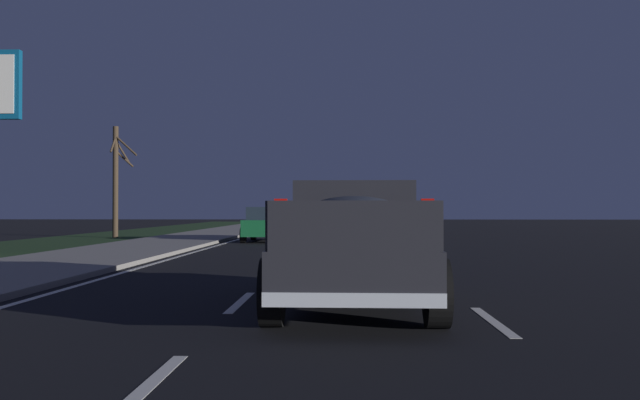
% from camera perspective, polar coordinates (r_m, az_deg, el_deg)
% --- Properties ---
extents(ground, '(144.00, 144.00, 0.00)m').
position_cam_1_polar(ground, '(27.34, 2.22, -3.78)').
color(ground, black).
extents(sidewalk_shoulder, '(108.00, 4.00, 0.12)m').
position_cam_1_polar(sidewalk_shoulder, '(28.29, -13.08, -3.54)').
color(sidewalk_shoulder, gray).
rests_on(sidewalk_shoulder, ground).
extents(grass_verge, '(108.00, 6.00, 0.01)m').
position_cam_1_polar(grass_verge, '(29.97, -22.37, -3.46)').
color(grass_verge, '#1E3819').
rests_on(grass_verge, ground).
extents(lane_markings, '(108.30, 7.04, 0.01)m').
position_cam_1_polar(lane_markings, '(30.73, -3.57, -3.44)').
color(lane_markings, silver).
rests_on(lane_markings, ground).
extents(pickup_truck, '(5.46, 2.35, 1.87)m').
position_cam_1_polar(pickup_truck, '(10.28, 2.83, -3.30)').
color(pickup_truck, '#232328').
rests_on(pickup_truck, ground).
extents(sedan_green, '(4.43, 2.07, 1.54)m').
position_cam_1_polar(sedan_green, '(31.06, -4.27, -1.97)').
color(sedan_green, '#14592D').
rests_on(sedan_green, ground).
extents(sedan_black, '(4.44, 2.09, 1.54)m').
position_cam_1_polar(sedan_black, '(41.98, 7.07, -1.66)').
color(sedan_black, black).
rests_on(sedan_black, ground).
extents(bare_tree_far, '(1.17, 1.35, 5.66)m').
position_cam_1_polar(bare_tree_far, '(36.72, -16.41, 1.69)').
color(bare_tree_far, '#423323').
rests_on(bare_tree_far, ground).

